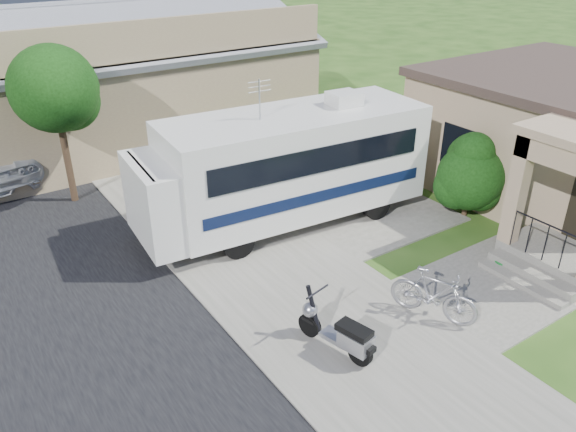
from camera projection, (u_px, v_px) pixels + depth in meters
ground at (372, 308)px, 12.07m from camera, size 120.00×120.00×0.00m
sidewalk_slab at (151, 169)px, 18.91m from camera, size 4.00×80.00×0.06m
driveway_slab at (307, 211)px, 16.11m from camera, size 7.00×6.00×0.05m
walk_slab at (500, 284)px, 12.82m from camera, size 4.00×3.00×0.05m
house at (568, 134)px, 16.73m from camera, size 9.47×7.80×3.54m
warehouse at (131, 83)px, 21.43m from camera, size 12.50×8.40×5.04m
street_tree_a at (58, 92)px, 15.39m from camera, size 2.44×2.40×4.58m
motorhome at (285, 164)px, 14.78m from camera, size 7.99×3.05×4.01m
shrub at (470, 174)px, 15.40m from camera, size 2.01×1.92×2.47m
scooter at (340, 333)px, 10.53m from camera, size 0.77×1.74×1.16m
bicycle at (433, 297)px, 11.48m from camera, size 1.23×1.89×1.11m
garden_hose at (502, 264)px, 13.45m from camera, size 0.38×0.38×0.17m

